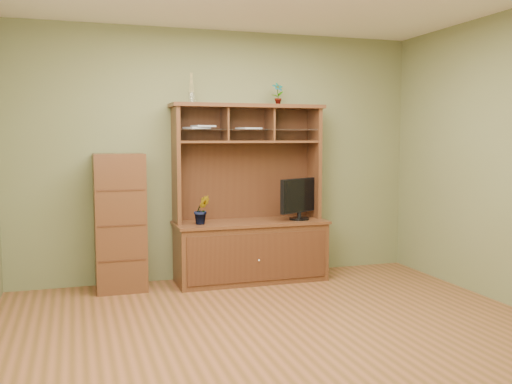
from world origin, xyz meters
name	(u,v)px	position (x,y,z in m)	size (l,w,h in m)	color
room	(285,163)	(0.00, 0.00, 1.35)	(4.54, 4.04, 2.74)	brown
media_hutch	(250,232)	(0.25, 1.73, 0.52)	(1.66, 0.61, 1.90)	#442713
monitor	(299,198)	(0.79, 1.65, 0.89)	(0.52, 0.31, 0.45)	black
orchid_plant	(202,210)	(-0.29, 1.65, 0.80)	(0.17, 0.13, 0.30)	#29511B
top_plant	(278,94)	(0.60, 1.80, 2.02)	(0.13, 0.09, 0.24)	#336824
reed_diffuser	(191,91)	(-0.36, 1.80, 2.02)	(0.06, 0.06, 0.31)	silver
magazines	(216,128)	(-0.10, 1.80, 1.65)	(0.85, 0.26, 0.04)	#ABAAAF
side_cabinet	(120,222)	(-1.11, 1.76, 0.69)	(0.49, 0.45, 1.39)	#442713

